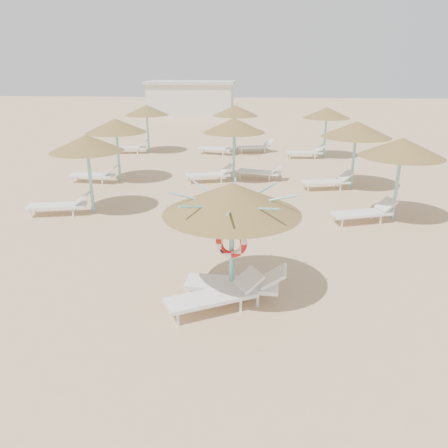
{
  "coord_description": "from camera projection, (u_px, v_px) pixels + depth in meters",
  "views": [
    {
      "loc": [
        0.72,
        -8.53,
        4.84
      ],
      "look_at": [
        -0.06,
        1.03,
        1.3
      ],
      "focal_mm": 35.0,
      "sensor_mm": 36.0,
      "label": 1
    }
  ],
  "objects": [
    {
      "name": "main_palapa",
      "position": [
        232.0,
        199.0,
        8.9
      ],
      "size": [
        2.88,
        2.88,
        2.58
      ],
      "color": "#77CEC9",
      "rests_on": "ground"
    },
    {
      "name": "ground",
      "position": [
        223.0,
        295.0,
        9.71
      ],
      "size": [
        120.0,
        120.0,
        0.0
      ],
      "primitive_type": "plane",
      "color": "tan",
      "rests_on": "ground"
    },
    {
      "name": "lounger_main_a",
      "position": [
        218.0,
        295.0,
        9.0
      ],
      "size": [
        2.09,
        1.49,
        0.74
      ],
      "rotation": [
        0.0,
        0.0,
        0.48
      ],
      "color": "white",
      "rests_on": "ground"
    },
    {
      "name": "palapa_field",
      "position": [
        261.0,
        127.0,
        18.59
      ],
      "size": [
        19.73,
        13.59,
        2.7
      ],
      "color": "#77CEC9",
      "rests_on": "ground"
    },
    {
      "name": "service_hut",
      "position": [
        191.0,
        98.0,
        42.32
      ],
      "size": [
        8.4,
        4.4,
        3.25
      ],
      "color": "silver",
      "rests_on": "ground"
    },
    {
      "name": "lounger_main_b",
      "position": [
        239.0,
        283.0,
        9.43
      ],
      "size": [
        2.2,
        0.78,
        0.79
      ],
      "rotation": [
        0.0,
        0.0,
        -0.06
      ],
      "color": "white",
      "rests_on": "ground"
    }
  ]
}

